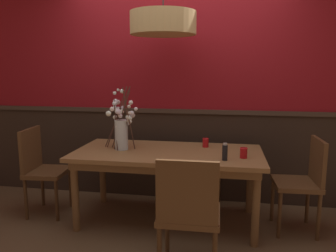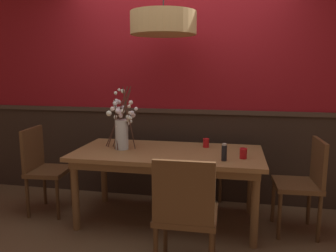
{
  "view_description": "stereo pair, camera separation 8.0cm",
  "coord_description": "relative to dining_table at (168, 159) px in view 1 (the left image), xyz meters",
  "views": [
    {
      "loc": [
        0.54,
        -3.13,
        1.53
      ],
      "look_at": [
        0.0,
        0.0,
        0.99
      ],
      "focal_mm": 35.3,
      "sensor_mm": 36.0,
      "label": 1
    },
    {
      "loc": [
        0.62,
        -3.12,
        1.53
      ],
      "look_at": [
        0.0,
        0.0,
        0.99
      ],
      "focal_mm": 35.3,
      "sensor_mm": 36.0,
      "label": 2
    }
  ],
  "objects": [
    {
      "name": "dining_table",
      "position": [
        0.0,
        0.0,
        0.0
      ],
      "size": [
        1.84,
        0.89,
        0.73
      ],
      "color": "olive",
      "rests_on": "ground"
    },
    {
      "name": "ground_plane",
      "position": [
        0.0,
        0.0,
        -0.65
      ],
      "size": [
        24.0,
        24.0,
        0.0
      ],
      "primitive_type": "plane",
      "color": "brown"
    },
    {
      "name": "candle_holder_nearer_edge",
      "position": [
        0.72,
        -0.14,
        0.13
      ],
      "size": [
        0.07,
        0.07,
        0.1
      ],
      "color": "red",
      "rests_on": "dining_table"
    },
    {
      "name": "chair_far_side_right",
      "position": [
        0.33,
        0.86,
        -0.11
      ],
      "size": [
        0.48,
        0.44,
        0.97
      ],
      "color": "brown",
      "rests_on": "ground"
    },
    {
      "name": "back_wall",
      "position": [
        0.0,
        0.68,
        0.82
      ],
      "size": [
        5.6,
        0.14,
        2.97
      ],
      "color": "#2D2119",
      "rests_on": "ground"
    },
    {
      "name": "chair_head_east_end",
      "position": [
        1.29,
        0.02,
        -0.14
      ],
      "size": [
        0.42,
        0.43,
        0.9
      ],
      "color": "brown",
      "rests_on": "ground"
    },
    {
      "name": "pendant_lamp",
      "position": [
        -0.06,
        0.08,
        1.31
      ],
      "size": [
        0.64,
        0.64,
        1.11
      ],
      "color": "tan"
    },
    {
      "name": "chair_near_side_right",
      "position": [
        0.3,
        -0.89,
        -0.13
      ],
      "size": [
        0.46,
        0.44,
        0.93
      ],
      "color": "brown",
      "rests_on": "ground"
    },
    {
      "name": "condiment_bottle",
      "position": [
        0.56,
        -0.24,
        0.16
      ],
      "size": [
        0.05,
        0.05,
        0.16
      ],
      "color": "black",
      "rests_on": "dining_table"
    },
    {
      "name": "candle_holder_nearer_center",
      "position": [
        0.36,
        0.23,
        0.13
      ],
      "size": [
        0.07,
        0.07,
        0.09
      ],
      "color": "red",
      "rests_on": "dining_table"
    },
    {
      "name": "vase_with_blossoms",
      "position": [
        -0.48,
        0.01,
        0.3
      ],
      "size": [
        0.38,
        0.38,
        0.63
      ],
      "color": "silver",
      "rests_on": "dining_table"
    },
    {
      "name": "chair_head_west_end",
      "position": [
        -1.36,
        -0.03,
        -0.13
      ],
      "size": [
        0.42,
        0.45,
        0.92
      ],
      "color": "brown",
      "rests_on": "ground"
    }
  ]
}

